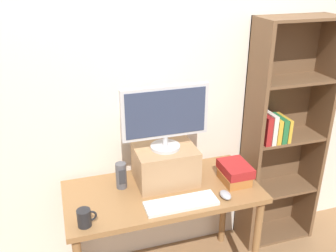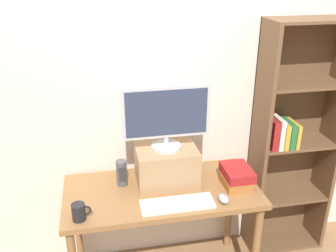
{
  "view_description": "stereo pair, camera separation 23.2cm",
  "coord_description": "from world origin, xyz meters",
  "px_view_note": "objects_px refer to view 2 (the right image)",
  "views": [
    {
      "loc": [
        -0.59,
        -1.99,
        2.15
      ],
      "look_at": [
        0.05,
        0.04,
        1.21
      ],
      "focal_mm": 40.0,
      "sensor_mm": 36.0,
      "label": 1
    },
    {
      "loc": [
        -0.36,
        -2.05,
        2.15
      ],
      "look_at": [
        0.05,
        0.04,
        1.21
      ],
      "focal_mm": 40.0,
      "sensor_mm": 36.0,
      "label": 2
    }
  ],
  "objects_px": {
    "desk": "(162,202)",
    "computer_monitor": "(166,115)",
    "riser_box": "(166,164)",
    "keyboard": "(177,204)",
    "desk_speaker": "(122,173)",
    "bookshelf_unit": "(291,141)",
    "coffee_mug": "(79,212)",
    "computer_mouse": "(223,198)",
    "book_stack": "(237,176)"
  },
  "relations": [
    {
      "from": "computer_mouse",
      "to": "coffee_mug",
      "type": "distance_m",
      "value": 0.88
    },
    {
      "from": "riser_box",
      "to": "keyboard",
      "type": "xyz_separation_m",
      "value": [
        0.01,
        -0.3,
        -0.11
      ]
    },
    {
      "from": "riser_box",
      "to": "computer_mouse",
      "type": "xyz_separation_m",
      "value": [
        0.3,
        -0.3,
        -0.11
      ]
    },
    {
      "from": "desk",
      "to": "riser_box",
      "type": "relative_size",
      "value": 3.19
    },
    {
      "from": "riser_box",
      "to": "coffee_mug",
      "type": "distance_m",
      "value": 0.66
    },
    {
      "from": "desk",
      "to": "bookshelf_unit",
      "type": "bearing_deg",
      "value": 12.76
    },
    {
      "from": "desk_speaker",
      "to": "coffee_mug",
      "type": "bearing_deg",
      "value": -129.95
    },
    {
      "from": "desk",
      "to": "computer_monitor",
      "type": "distance_m",
      "value": 0.59
    },
    {
      "from": "computer_monitor",
      "to": "keyboard",
      "type": "height_order",
      "value": "computer_monitor"
    },
    {
      "from": "computer_mouse",
      "to": "desk_speaker",
      "type": "bearing_deg",
      "value": 152.73
    },
    {
      "from": "desk",
      "to": "desk_speaker",
      "type": "bearing_deg",
      "value": 156.6
    },
    {
      "from": "riser_box",
      "to": "keyboard",
      "type": "distance_m",
      "value": 0.32
    },
    {
      "from": "desk_speaker",
      "to": "bookshelf_unit",
      "type": "bearing_deg",
      "value": 5.56
    },
    {
      "from": "desk",
      "to": "keyboard",
      "type": "relative_size",
      "value": 2.81
    },
    {
      "from": "computer_monitor",
      "to": "desk_speaker",
      "type": "relative_size",
      "value": 3.19
    },
    {
      "from": "coffee_mug",
      "to": "desk_speaker",
      "type": "relative_size",
      "value": 0.63
    },
    {
      "from": "computer_monitor",
      "to": "computer_mouse",
      "type": "relative_size",
      "value": 5.45
    },
    {
      "from": "coffee_mug",
      "to": "desk_speaker",
      "type": "xyz_separation_m",
      "value": [
        0.27,
        0.33,
        0.04
      ]
    },
    {
      "from": "riser_box",
      "to": "keyboard",
      "type": "bearing_deg",
      "value": -87.89
    },
    {
      "from": "computer_mouse",
      "to": "riser_box",
      "type": "bearing_deg",
      "value": 135.16
    },
    {
      "from": "keyboard",
      "to": "desk_speaker",
      "type": "relative_size",
      "value": 2.55
    },
    {
      "from": "keyboard",
      "to": "bookshelf_unit",
      "type": "bearing_deg",
      "value": 23.93
    },
    {
      "from": "riser_box",
      "to": "desk_speaker",
      "type": "bearing_deg",
      "value": 178.39
    },
    {
      "from": "book_stack",
      "to": "riser_box",
      "type": "bearing_deg",
      "value": 161.97
    },
    {
      "from": "desk",
      "to": "computer_mouse",
      "type": "height_order",
      "value": "computer_mouse"
    },
    {
      "from": "riser_box",
      "to": "desk_speaker",
      "type": "xyz_separation_m",
      "value": [
        -0.3,
        0.01,
        -0.04
      ]
    },
    {
      "from": "riser_box",
      "to": "computer_mouse",
      "type": "relative_size",
      "value": 3.84
    },
    {
      "from": "riser_box",
      "to": "bookshelf_unit",
      "type": "bearing_deg",
      "value": 7.73
    },
    {
      "from": "bookshelf_unit",
      "to": "desk_speaker",
      "type": "xyz_separation_m",
      "value": [
        -1.28,
        -0.12,
        -0.05
      ]
    },
    {
      "from": "desk",
      "to": "computer_mouse",
      "type": "xyz_separation_m",
      "value": [
        0.35,
        -0.2,
        0.12
      ]
    },
    {
      "from": "bookshelf_unit",
      "to": "book_stack",
      "type": "height_order",
      "value": "bookshelf_unit"
    },
    {
      "from": "riser_box",
      "to": "desk_speaker",
      "type": "height_order",
      "value": "riser_box"
    },
    {
      "from": "desk",
      "to": "keyboard",
      "type": "bearing_deg",
      "value": -73.01
    },
    {
      "from": "computer_monitor",
      "to": "desk_speaker",
      "type": "bearing_deg",
      "value": 178.1
    },
    {
      "from": "bookshelf_unit",
      "to": "coffee_mug",
      "type": "bearing_deg",
      "value": -163.81
    },
    {
      "from": "bookshelf_unit",
      "to": "desk_speaker",
      "type": "distance_m",
      "value": 1.28
    },
    {
      "from": "bookshelf_unit",
      "to": "riser_box",
      "type": "distance_m",
      "value": 0.99
    },
    {
      "from": "keyboard",
      "to": "book_stack",
      "type": "height_order",
      "value": "book_stack"
    },
    {
      "from": "keyboard",
      "to": "computer_mouse",
      "type": "relative_size",
      "value": 4.36
    },
    {
      "from": "desk",
      "to": "desk_speaker",
      "type": "distance_m",
      "value": 0.33
    },
    {
      "from": "computer_mouse",
      "to": "coffee_mug",
      "type": "bearing_deg",
      "value": -179.06
    },
    {
      "from": "computer_monitor",
      "to": "coffee_mug",
      "type": "height_order",
      "value": "computer_monitor"
    },
    {
      "from": "keyboard",
      "to": "book_stack",
      "type": "bearing_deg",
      "value": 19.11
    },
    {
      "from": "keyboard",
      "to": "computer_mouse",
      "type": "bearing_deg",
      "value": -1.29
    },
    {
      "from": "computer_monitor",
      "to": "coffee_mug",
      "type": "distance_m",
      "value": 0.78
    },
    {
      "from": "desk",
      "to": "book_stack",
      "type": "xyz_separation_m",
      "value": [
        0.5,
        -0.05,
        0.17
      ]
    },
    {
      "from": "computer_monitor",
      "to": "coffee_mug",
      "type": "xyz_separation_m",
      "value": [
        -0.57,
        -0.32,
        -0.43
      ]
    },
    {
      "from": "desk",
      "to": "computer_monitor",
      "type": "relative_size",
      "value": 2.25
    },
    {
      "from": "desk",
      "to": "riser_box",
      "type": "distance_m",
      "value": 0.25
    },
    {
      "from": "bookshelf_unit",
      "to": "coffee_mug",
      "type": "xyz_separation_m",
      "value": [
        -1.55,
        -0.45,
        -0.09
      ]
    }
  ]
}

